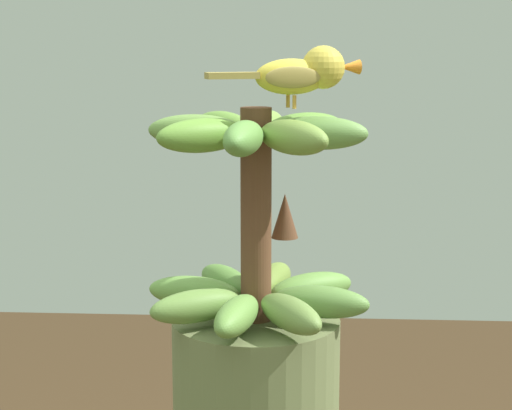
{
  "coord_description": "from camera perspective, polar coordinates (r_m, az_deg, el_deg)",
  "views": [
    {
      "loc": [
        -1.16,
        -0.07,
        1.61
      ],
      "look_at": [
        0.0,
        0.0,
        1.4
      ],
      "focal_mm": 63.9,
      "sensor_mm": 36.0,
      "label": 1
    }
  ],
  "objects": [
    {
      "name": "perched_bird",
      "position": [
        1.16,
        3.04,
        8.29
      ],
      "size": [
        0.09,
        0.2,
        0.08
      ],
      "color": "#C68933",
      "rests_on": "banana_bunch"
    },
    {
      "name": "banana_bunch",
      "position": [
        1.19,
        0.03,
        -0.67
      ],
      "size": [
        0.31,
        0.31,
        0.28
      ],
      "color": "brown",
      "rests_on": "banana_tree"
    }
  ]
}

